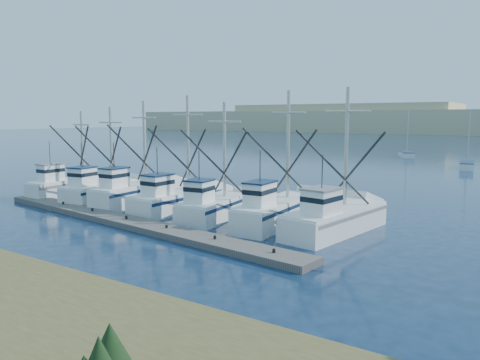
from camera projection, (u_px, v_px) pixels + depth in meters
name	position (u px, v px, depth m)	size (l,w,h in m)	color
ground	(172.00, 276.00, 20.79)	(500.00, 500.00, 0.00)	#0B2034
floating_dock	(126.00, 222.00, 30.75)	(28.51, 1.90, 0.38)	slate
trawler_fleet	(179.00, 200.00, 34.54)	(27.83, 8.81, 8.86)	white
sailboat_near	(467.00, 165.00, 64.01)	(2.50, 6.53, 8.10)	white
sailboat_far	(406.00, 154.00, 82.70)	(4.07, 6.42, 8.10)	white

